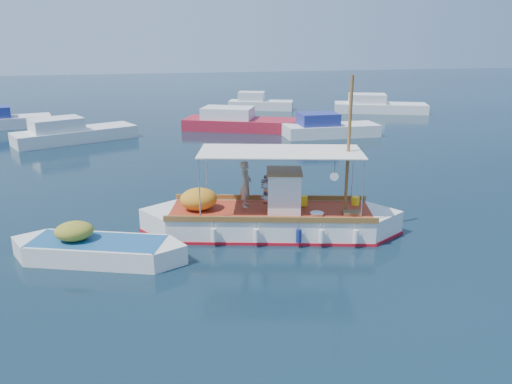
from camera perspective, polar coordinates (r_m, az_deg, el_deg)
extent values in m
plane|color=black|center=(17.22, 3.55, -4.75)|extent=(160.00, 160.00, 0.00)
cube|color=white|center=(17.16, 1.64, -3.66)|extent=(7.13, 3.93, 0.99)
cube|color=white|center=(17.48, -9.55, -3.51)|extent=(2.18, 2.18, 0.99)
cube|color=white|center=(17.50, 12.82, -3.68)|extent=(2.18, 2.18, 0.99)
cube|color=#B0111D|center=(17.27, 1.63, -4.59)|extent=(7.23, 4.02, 0.16)
cube|color=#A23019|center=(17.00, 1.66, -2.16)|extent=(7.08, 3.76, 0.05)
cube|color=brown|center=(18.04, 1.66, -0.63)|extent=(6.65, 1.86, 0.18)
cube|color=brown|center=(15.89, 1.66, -3.16)|extent=(6.65, 1.86, 0.18)
cube|color=white|center=(16.78, 3.22, 0.07)|extent=(1.35, 1.41, 1.35)
cube|color=brown|center=(16.59, 3.26, 2.39)|extent=(1.46, 1.52, 0.05)
cylinder|color=slate|center=(16.42, 1.21, 0.69)|extent=(0.31, 0.49, 0.45)
cylinder|color=slate|center=(16.98, 1.23, 1.25)|extent=(0.31, 0.49, 0.45)
cylinder|color=slate|center=(16.84, 1.21, -0.65)|extent=(0.31, 0.49, 0.45)
cylinder|color=brown|center=(16.58, 10.53, 5.23)|extent=(0.13, 0.13, 4.52)
cylinder|color=brown|center=(16.56, 7.99, 4.06)|extent=(1.59, 0.49, 0.07)
cylinder|color=silver|center=(17.77, -5.62, 2.13)|extent=(0.05, 0.05, 2.03)
cylinder|color=silver|center=(15.88, -6.48, 0.25)|extent=(0.05, 0.05, 2.03)
cylinder|color=silver|center=(17.88, 10.99, 1.99)|extent=(0.05, 0.05, 2.03)
cylinder|color=silver|center=(16.00, 12.09, 0.10)|extent=(0.05, 0.05, 2.03)
cube|color=silver|center=(16.43, 2.82, 4.65)|extent=(5.71, 3.47, 0.04)
ellipsoid|color=orange|center=(17.03, -6.56, -0.81)|extent=(1.50, 1.36, 0.76)
cube|color=yellow|center=(17.44, 5.52, -1.02)|extent=(0.26, 0.22, 0.36)
cylinder|color=yellow|center=(17.80, 11.30, -1.00)|extent=(0.33, 0.33, 0.31)
cube|color=brown|center=(16.86, 10.91, -2.38)|extent=(0.67, 0.54, 0.11)
cylinder|color=#B2B2B2|center=(16.58, 6.98, -2.53)|extent=(0.55, 0.55, 0.11)
cylinder|color=white|center=(15.78, 8.94, 1.76)|extent=(0.27, 0.10, 0.27)
cylinder|color=white|center=(16.05, -4.84, -4.91)|extent=(0.22, 0.22, 0.43)
cylinder|color=navy|center=(15.98, 4.90, -5.01)|extent=(0.22, 0.22, 0.43)
cylinder|color=white|center=(16.19, 11.32, -4.99)|extent=(0.22, 0.22, 0.43)
imported|color=#A09985|center=(17.10, -1.18, 0.91)|extent=(0.58, 0.69, 1.62)
cube|color=white|center=(15.91, -17.56, -6.66)|extent=(4.29, 2.86, 0.78)
cube|color=white|center=(16.81, -23.81, -6.05)|extent=(1.46, 1.46, 0.78)
cube|color=white|center=(15.21, -10.64, -7.24)|extent=(1.46, 1.46, 0.78)
cube|color=#1C5182|center=(15.76, -17.69, -5.42)|extent=(4.23, 2.70, 0.04)
ellipsoid|color=olive|center=(15.95, -20.06, -4.21)|extent=(1.40, 1.28, 0.57)
cube|color=silver|center=(34.32, -19.88, 5.97)|extent=(7.82, 5.19, 1.00)
cube|color=silver|center=(33.87, -21.85, 7.17)|extent=(3.56, 3.07, 0.80)
cube|color=maroon|center=(36.33, -1.17, 7.58)|extent=(9.19, 6.16, 1.00)
cube|color=silver|center=(36.48, -3.24, 9.03)|extent=(4.19, 3.61, 0.80)
cube|color=silver|center=(34.34, 8.58, 6.82)|extent=(6.37, 2.34, 1.00)
cube|color=navy|center=(33.87, 7.13, 8.28)|extent=(2.57, 1.93, 0.80)
cube|color=silver|center=(46.31, 14.00, 9.20)|extent=(8.38, 5.31, 1.00)
cube|color=silver|center=(46.09, 12.58, 10.39)|extent=(3.78, 3.22, 0.80)
cube|color=silver|center=(41.54, -26.51, 7.01)|extent=(6.35, 3.54, 1.00)
cube|color=silver|center=(46.77, 0.57, 9.78)|extent=(6.16, 3.90, 1.00)
cube|color=silver|center=(46.77, -0.51, 10.89)|extent=(2.78, 2.40, 0.80)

